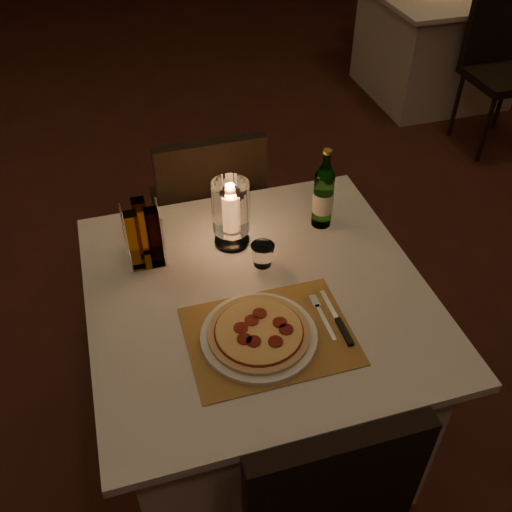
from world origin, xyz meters
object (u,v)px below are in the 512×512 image
object	(u,v)px
main_table	(258,366)
chair_far	(209,205)
tumbler	(263,255)
plate	(259,336)
water_bottle	(323,196)
hurricane_candle	(231,209)
pizza	(259,332)
neighbor_table_right	(436,43)

from	to	relation	value
main_table	chair_far	size ratio (longest dim) A/B	1.11
chair_far	tumbler	bearing A→B (deg)	-85.54
plate	water_bottle	bearing A→B (deg)	51.13
tumbler	main_table	bearing A→B (deg)	-113.36
main_table	chair_far	distance (m)	0.74
main_table	hurricane_candle	distance (m)	0.55
pizza	hurricane_candle	world-z (taller)	hurricane_candle
pizza	hurricane_candle	bearing A→B (deg)	85.73
chair_far	water_bottle	xyz separation A→B (m)	(0.30, -0.46, 0.31)
plate	water_bottle	size ratio (longest dim) A/B	1.12
water_bottle	hurricane_candle	size ratio (longest dim) A/B	1.25
tumbler	hurricane_candle	xyz separation A→B (m)	(-0.07, 0.13, 0.10)
pizza	water_bottle	xyz separation A→B (m)	(0.35, 0.43, 0.09)
pizza	neighbor_table_right	size ratio (longest dim) A/B	0.28
chair_far	pizza	world-z (taller)	chair_far
tumbler	water_bottle	size ratio (longest dim) A/B	0.26
chair_far	neighbor_table_right	bearing A→B (deg)	39.68
chair_far	tumbler	size ratio (longest dim) A/B	12.08
tumbler	neighbor_table_right	world-z (taller)	tumbler
water_bottle	neighbor_table_right	size ratio (longest dim) A/B	0.29
water_bottle	hurricane_candle	distance (m)	0.32
pizza	hurricane_candle	size ratio (longest dim) A/B	1.22
main_table	tumbler	size ratio (longest dim) A/B	13.42
pizza	plate	bearing A→B (deg)	163.99
pizza	tumbler	size ratio (longest dim) A/B	3.76
water_bottle	tumbler	bearing A→B (deg)	-150.54
pizza	water_bottle	distance (m)	0.56
hurricane_candle	neighbor_table_right	xyz separation A→B (m)	(2.06, 2.17, -0.50)
plate	neighbor_table_right	distance (m)	3.35
pizza	water_bottle	bearing A→B (deg)	51.15
chair_far	hurricane_candle	distance (m)	0.58
main_table	chair_far	bearing A→B (deg)	90.00
main_table	water_bottle	world-z (taller)	water_bottle
main_table	neighbor_table_right	bearing A→B (deg)	49.69
plate	hurricane_candle	xyz separation A→B (m)	(0.03, 0.42, 0.12)
hurricane_candle	tumbler	bearing A→B (deg)	-63.01
plate	pizza	size ratio (longest dim) A/B	1.14
water_bottle	neighbor_table_right	bearing A→B (deg)	51.02
plate	tumbler	world-z (taller)	tumbler
tumbler	pizza	bearing A→B (deg)	-108.53
main_table	water_bottle	xyz separation A→B (m)	(0.30, 0.25, 0.48)
tumbler	neighbor_table_right	xyz separation A→B (m)	(2.00, 2.30, -0.40)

